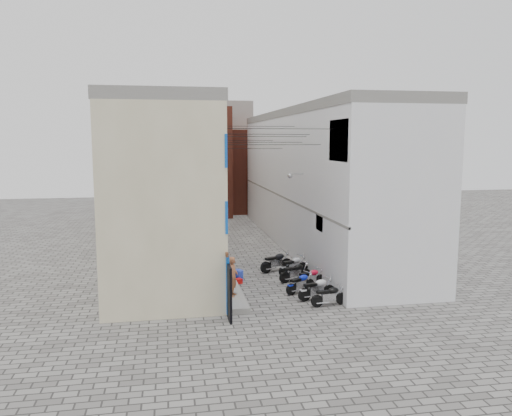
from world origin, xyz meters
TOP-DOWN VIEW (x-y plane):
  - ground at (0.00, 0.00)m, footprint 90.00×90.00m
  - plinth at (-2.05, 13.00)m, footprint 0.90×26.00m
  - building_left at (-4.98, 12.95)m, footprint 5.10×27.00m
  - building_right at (5.00, 13.00)m, footprint 5.94×26.00m
  - building_far_brick_left at (-2.00, 28.00)m, footprint 6.00×6.00m
  - building_far_brick_right at (3.00, 30.00)m, footprint 5.00×6.00m
  - building_far_concrete at (0.00, 34.00)m, footprint 8.00×5.00m
  - far_shopfront at (0.00, 25.20)m, footprint 2.00×0.30m
  - overhead_wires at (0.00, 7.64)m, footprint 5.80×13.02m
  - motorcycle_a at (1.88, 0.44)m, footprint 1.74×0.73m
  - motorcycle_b at (1.62, 1.38)m, footprint 1.95×1.05m
  - motorcycle_c at (1.16, 2.47)m, footprint 1.77×1.33m
  - motorcycle_d at (1.90, 3.34)m, footprint 1.78×0.94m
  - motorcycle_e at (1.40, 4.32)m, footprint 1.89×1.12m
  - motorcycle_f at (1.61, 5.51)m, footprint 1.98×1.40m
  - motorcycle_g at (0.88, 6.38)m, footprint 2.08×1.38m
  - person_a at (-2.08, 1.75)m, footprint 0.61×0.74m
  - person_b at (-2.35, 4.56)m, footprint 0.89×0.90m
  - water_jug_near at (-1.33, 4.84)m, footprint 0.37×0.37m
  - water_jug_far at (-1.39, 5.14)m, footprint 0.42×0.42m
  - red_crate at (-1.50, 4.41)m, footprint 0.48×0.42m

SIDE VIEW (x-z plane):
  - ground at x=0.00m, z-range 0.00..0.00m
  - plinth at x=-2.05m, z-range 0.00..0.25m
  - red_crate at x=-1.50m, z-range 0.00..0.25m
  - water_jug_far at x=-1.39m, z-range 0.00..0.53m
  - water_jug_near at x=-1.33m, z-range 0.00..0.55m
  - motorcycle_a at x=1.88m, z-range 0.00..0.97m
  - motorcycle_d at x=1.90m, z-range 0.00..0.98m
  - motorcycle_c at x=1.16m, z-range 0.00..1.00m
  - motorcycle_e at x=1.40m, z-range 0.00..1.05m
  - motorcycle_b at x=1.62m, z-range 0.00..1.08m
  - motorcycle_f at x=1.61m, z-range 0.00..1.11m
  - motorcycle_g at x=0.88m, z-range 0.00..1.16m
  - person_b at x=-2.35m, z-range 0.25..1.72m
  - person_a at x=-2.08m, z-range 0.25..2.00m
  - far_shopfront at x=0.00m, z-range 0.00..2.40m
  - building_far_brick_right at x=3.00m, z-range 0.00..8.00m
  - building_left at x=-4.98m, z-range 0.00..9.00m
  - building_right at x=5.00m, z-range 0.01..9.01m
  - building_far_brick_left at x=-2.00m, z-range 0.00..10.00m
  - building_far_concrete at x=0.00m, z-range 0.00..11.00m
  - overhead_wires at x=0.00m, z-range 6.46..7.79m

